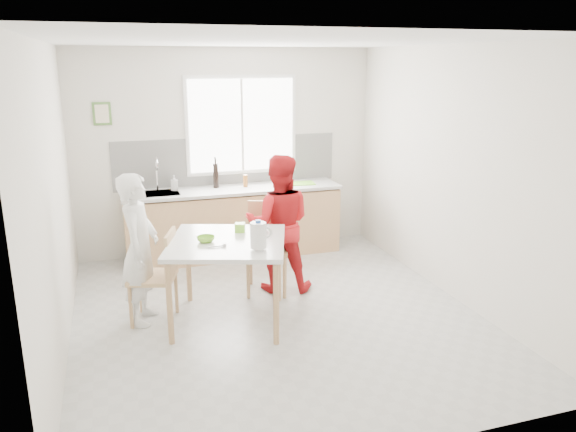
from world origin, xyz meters
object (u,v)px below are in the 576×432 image
bowl_white (260,230)px  wine_bottle_a (216,175)px  dining_table (227,249)px  bowl_green (206,239)px  person_white (140,249)px  chair_far (267,242)px  milk_jug (259,235)px  person_red (279,224)px  chair_left (159,272)px  wine_bottle_b (216,176)px

bowl_white → wine_bottle_a: wine_bottle_a is taller
dining_table → bowl_green: bowl_green is taller
person_white → bowl_green: bearing=-94.4°
chair_far → dining_table: bearing=-113.0°
person_white → wine_bottle_a: bearing=-13.3°
chair_far → bowl_green: size_ratio=5.82×
bowl_white → milk_jug: bearing=-105.5°
bowl_white → bowl_green: bearing=-167.1°
person_red → bowl_white: bearing=72.4°
dining_table → wine_bottle_a: size_ratio=4.34×
dining_table → chair_left: size_ratio=1.49×
dining_table → bowl_green: size_ratio=8.03×
person_white → dining_table: bearing=-90.0°
bowl_green → wine_bottle_b: wine_bottle_b is taller
chair_far → wine_bottle_b: size_ratio=3.36×
chair_left → bowl_white: 1.07m
wine_bottle_a → chair_far: bearing=-77.6°
bowl_green → milk_jug: size_ratio=0.65×
chair_left → person_white: size_ratio=0.62×
chair_far → person_white: bearing=-145.6°
chair_left → bowl_white: bearing=104.3°
person_red → dining_table: bearing=59.7°
dining_table → wine_bottle_a: (0.28, 2.07, 0.32)m
chair_far → milk_jug: (-0.37, -1.04, 0.44)m
person_white → milk_jug: bearing=-103.3°
bowl_green → milk_jug: milk_jug is taller
chair_left → person_white: (-0.17, 0.05, 0.24)m
bowl_white → chair_left: bearing=176.2°
dining_table → wine_bottle_a: 2.11m
dining_table → person_white: size_ratio=0.92×
person_red → chair_far: bearing=0.6°
dining_table → person_red: (0.72, 0.64, 0.01)m
bowl_green → wine_bottle_b: bearing=76.5°
person_white → bowl_white: person_white is taller
person_white → person_red: size_ratio=0.97×
person_white → wine_bottle_b: bearing=-13.8°
chair_far → bowl_white: (-0.23, -0.53, 0.32)m
milk_jug → wine_bottle_a: size_ratio=0.83×
milk_jug → wine_bottle_a: bearing=106.6°
bowl_green → bowl_white: bowl_green is taller
bowl_green → wine_bottle_a: wine_bottle_a is taller
person_white → wine_bottle_b: size_ratio=5.03×
bowl_green → dining_table: bearing=-4.0°
chair_left → chair_far: bearing=128.8°
chair_left → bowl_green: size_ratio=5.39×
chair_left → milk_jug: (0.87, -0.58, 0.48)m
person_white → bowl_green: person_white is taller
chair_far → bowl_white: size_ratio=5.21×
person_red → person_white: bearing=31.7°
wine_bottle_a → bowl_white: bearing=-87.7°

